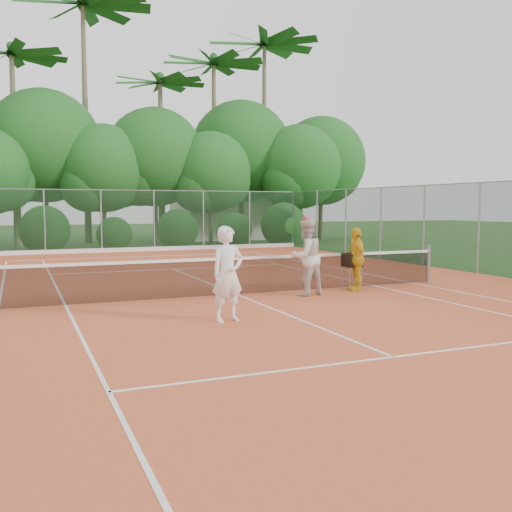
{
  "coord_description": "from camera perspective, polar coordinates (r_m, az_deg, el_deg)",
  "views": [
    {
      "loc": [
        -5.06,
        -13.21,
        2.24
      ],
      "look_at": [
        -0.01,
        -1.2,
        1.1
      ],
      "focal_mm": 40.0,
      "sensor_mm": 36.0,
      "label": 1
    }
  ],
  "objects": [
    {
      "name": "player_center_grp",
      "position": [
        14.22,
        5.0,
        -0.06
      ],
      "size": [
        1.07,
        0.91,
        1.96
      ],
      "color": "beige",
      "rests_on": "clay_court"
    },
    {
      "name": "tennis_net",
      "position": [
        14.25,
        -1.84,
        -1.89
      ],
      "size": [
        11.97,
        0.1,
        1.1
      ],
      "color": "gray",
      "rests_on": "clay_court"
    },
    {
      "name": "fence_back",
      "position": [
        28.67,
        -12.66,
        3.44
      ],
      "size": [
        18.07,
        0.07,
        3.0
      ],
      "color": "#19381E",
      "rests_on": "clay_court"
    },
    {
      "name": "stray_ball_a",
      "position": [
        24.0,
        -7.22,
        -0.27
      ],
      "size": [
        0.07,
        0.07,
        0.07
      ],
      "primitive_type": "sphere",
      "color": "yellow",
      "rests_on": "clay_court"
    },
    {
      "name": "ball_hopper",
      "position": [
        15.38,
        9.59,
        -0.48
      ],
      "size": [
        0.42,
        0.42,
        0.97
      ],
      "rotation": [
        0.0,
        0.0,
        0.11
      ],
      "color": "gray",
      "rests_on": "clay_court"
    },
    {
      "name": "court_markings",
      "position": [
        14.32,
        -1.84,
        -3.91
      ],
      "size": [
        11.03,
        23.83,
        0.01
      ],
      "color": "white",
      "rests_on": "clay_court"
    },
    {
      "name": "stray_ball_b",
      "position": [
        26.19,
        -14.88,
        0.04
      ],
      "size": [
        0.07,
        0.07,
        0.07
      ],
      "primitive_type": "sphere",
      "color": "#CAD932",
      "rests_on": "clay_court"
    },
    {
      "name": "player_white",
      "position": [
        10.98,
        -2.86,
        -1.8
      ],
      "size": [
        0.74,
        0.55,
        1.84
      ],
      "primitive_type": "imported",
      "rotation": [
        0.0,
        0.0,
        0.17
      ],
      "color": "white",
      "rests_on": "clay_court"
    },
    {
      "name": "clay_court",
      "position": [
        14.32,
        -1.84,
        -3.96
      ],
      "size": [
        18.0,
        36.0,
        0.02
      ],
      "primitive_type": "cube",
      "color": "#CD572F",
      "rests_on": "ground"
    },
    {
      "name": "player_yellow",
      "position": [
        15.25,
        9.97,
        -0.3
      ],
      "size": [
        0.6,
        1.04,
        1.66
      ],
      "primitive_type": "imported",
      "rotation": [
        0.0,
        0.0,
        -1.78
      ],
      "color": "gold",
      "rests_on": "clay_court"
    },
    {
      "name": "ground",
      "position": [
        14.32,
        -1.84,
        -4.0
      ],
      "size": [
        120.0,
        120.0,
        0.0
      ],
      "primitive_type": "plane",
      "color": "#224A1A",
      "rests_on": "ground"
    },
    {
      "name": "club_building",
      "position": [
        39.78,
        -2.12,
        3.93
      ],
      "size": [
        8.0,
        5.0,
        3.0
      ],
      "primitive_type": "cube",
      "color": "beige",
      "rests_on": "ground"
    },
    {
      "name": "stray_ball_c",
      "position": [
        23.29,
        -7.56,
        -0.43
      ],
      "size": [
        0.07,
        0.07,
        0.07
      ],
      "primitive_type": "sphere",
      "color": "yellow",
      "rests_on": "clay_court"
    },
    {
      "name": "tropical_treeline",
      "position": [
        34.18,
        -11.95,
        9.72
      ],
      "size": [
        32.1,
        8.49,
        15.03
      ],
      "color": "brown",
      "rests_on": "ground"
    }
  ]
}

